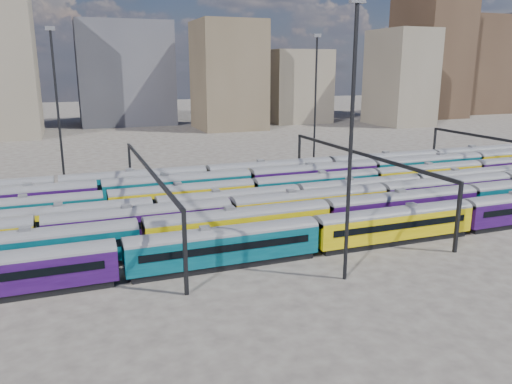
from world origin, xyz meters
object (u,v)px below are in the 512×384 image
object	(u,v)px
rake_0	(465,212)
mast_2	(351,134)
rake_1	(402,205)
rake_2	(310,203)

from	to	relation	value
rake_0	mast_2	size ratio (longest dim) A/B	4.77
rake_1	rake_2	xyz separation A→B (m)	(-10.41, 5.00, -0.02)
rake_1	rake_0	bearing A→B (deg)	-41.83
rake_0	mast_2	bearing A→B (deg)	-161.36
mast_2	rake_1	bearing A→B (deg)	38.35
rake_0	rake_1	size ratio (longest dim) A/B	0.80
rake_2	mast_2	size ratio (longest dim) A/B	5.89
rake_2	mast_2	xyz separation A→B (m)	(-4.76, -17.00, 11.18)
rake_0	mast_2	xyz separation A→B (m)	(-20.76, -7.00, 11.34)
rake_0	mast_2	distance (m)	24.66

